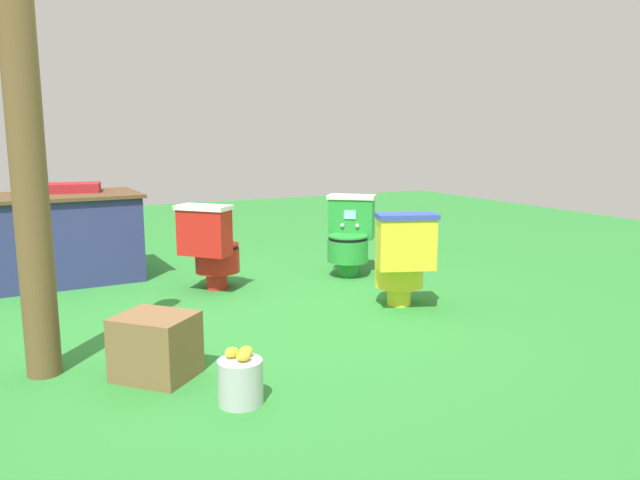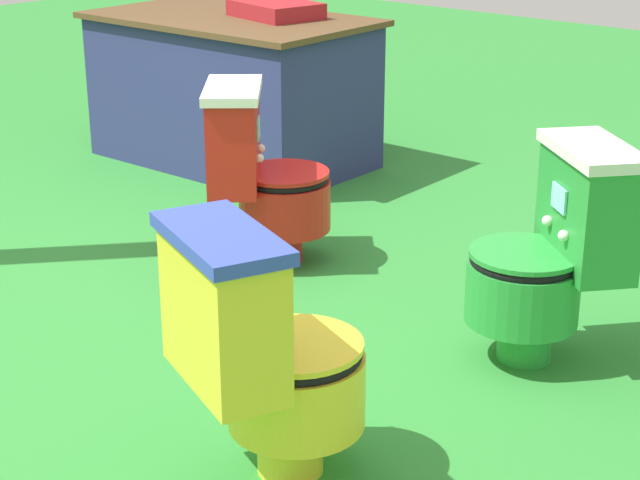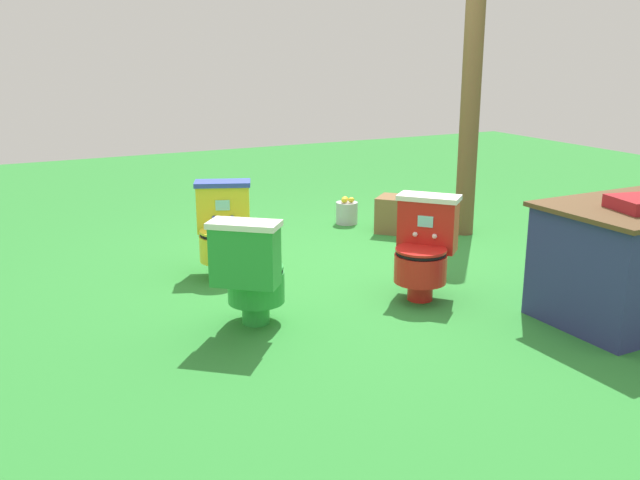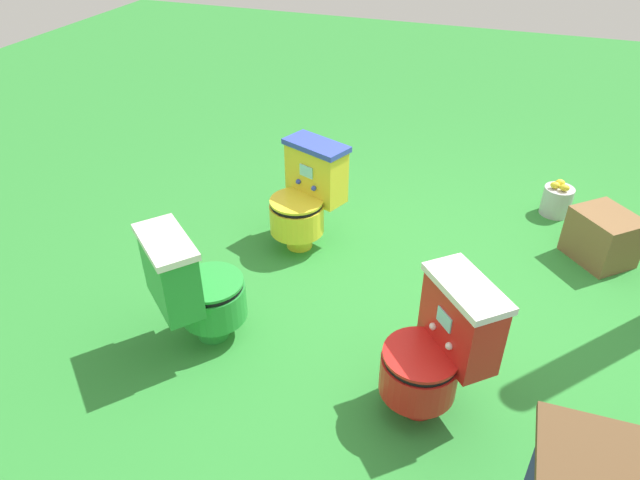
{
  "view_description": "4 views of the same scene",
  "coord_description": "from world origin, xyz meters",
  "px_view_note": "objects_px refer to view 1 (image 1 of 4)",
  "views": [
    {
      "loc": [
        -1.43,
        -4.13,
        1.3
      ],
      "look_at": [
        0.87,
        0.26,
        0.42
      ],
      "focal_mm": 34.44,
      "sensor_mm": 36.0,
      "label": 1
    },
    {
      "loc": [
        2.9,
        -2.24,
        1.61
      ],
      "look_at": [
        0.99,
        -0.03,
        0.51
      ],
      "focal_mm": 59.62,
      "sensor_mm": 36.0,
      "label": 2
    },
    {
      "loc": [
        2.92,
        4.68,
        1.77
      ],
      "look_at": [
        0.85,
        0.57,
        0.49
      ],
      "focal_mm": 40.04,
      "sensor_mm": 36.0,
      "label": 3
    },
    {
      "loc": [
        -0.06,
        2.67,
        2.3
      ],
      "look_at": [
        0.85,
        0.15,
        0.48
      ],
      "focal_mm": 32.17,
      "sensor_mm": 36.0,
      "label": 4
    }
  ],
  "objects_px": {
    "wooden_post": "(28,164)",
    "lemon_bucket": "(240,380)",
    "toilet_green": "(350,235)",
    "vendor_table": "(53,237)",
    "toilet_red": "(211,247)",
    "toilet_yellow": "(402,259)",
    "small_crate": "(156,346)"
  },
  "relations": [
    {
      "from": "toilet_red",
      "to": "toilet_green",
      "type": "relative_size",
      "value": 1.0
    },
    {
      "from": "toilet_yellow",
      "to": "vendor_table",
      "type": "relative_size",
      "value": 0.49
    },
    {
      "from": "toilet_green",
      "to": "vendor_table",
      "type": "height_order",
      "value": "vendor_table"
    },
    {
      "from": "toilet_yellow",
      "to": "lemon_bucket",
      "type": "distance_m",
      "value": 1.95
    },
    {
      "from": "lemon_bucket",
      "to": "toilet_red",
      "type": "bearing_deg",
      "value": 75.57
    },
    {
      "from": "toilet_green",
      "to": "small_crate",
      "type": "xyz_separation_m",
      "value": [
        -2.14,
        -1.61,
        -0.2
      ]
    },
    {
      "from": "wooden_post",
      "to": "lemon_bucket",
      "type": "xyz_separation_m",
      "value": [
        0.82,
        -0.84,
        -1.02
      ]
    },
    {
      "from": "toilet_yellow",
      "to": "wooden_post",
      "type": "xyz_separation_m",
      "value": [
        -2.47,
        -0.16,
        0.77
      ]
    },
    {
      "from": "vendor_table",
      "to": "toilet_red",
      "type": "bearing_deg",
      "value": -40.3
    },
    {
      "from": "small_crate",
      "to": "lemon_bucket",
      "type": "relative_size",
      "value": 1.42
    },
    {
      "from": "toilet_green",
      "to": "toilet_red",
      "type": "bearing_deg",
      "value": 39.0
    },
    {
      "from": "toilet_yellow",
      "to": "wooden_post",
      "type": "relative_size",
      "value": 0.32
    },
    {
      "from": "toilet_yellow",
      "to": "vendor_table",
      "type": "bearing_deg",
      "value": 158.48
    },
    {
      "from": "wooden_post",
      "to": "small_crate",
      "type": "bearing_deg",
      "value": -31.49
    },
    {
      "from": "toilet_red",
      "to": "wooden_post",
      "type": "xyz_separation_m",
      "value": [
        -1.37,
        -1.3,
        0.77
      ]
    },
    {
      "from": "toilet_yellow",
      "to": "toilet_green",
      "type": "bearing_deg",
      "value": 101.3
    },
    {
      "from": "wooden_post",
      "to": "lemon_bucket",
      "type": "height_order",
      "value": "wooden_post"
    },
    {
      "from": "toilet_green",
      "to": "lemon_bucket",
      "type": "xyz_separation_m",
      "value": [
        -1.86,
        -2.13,
        -0.25
      ]
    },
    {
      "from": "wooden_post",
      "to": "lemon_bucket",
      "type": "distance_m",
      "value": 1.56
    },
    {
      "from": "toilet_red",
      "to": "toilet_yellow",
      "type": "height_order",
      "value": "same"
    },
    {
      "from": "toilet_red",
      "to": "toilet_yellow",
      "type": "relative_size",
      "value": 1.0
    },
    {
      "from": "toilet_red",
      "to": "toilet_green",
      "type": "distance_m",
      "value": 1.31
    },
    {
      "from": "toilet_green",
      "to": "lemon_bucket",
      "type": "height_order",
      "value": "toilet_green"
    },
    {
      "from": "toilet_green",
      "to": "vendor_table",
      "type": "relative_size",
      "value": 0.49
    },
    {
      "from": "toilet_yellow",
      "to": "vendor_table",
      "type": "height_order",
      "value": "vendor_table"
    },
    {
      "from": "small_crate",
      "to": "wooden_post",
      "type": "bearing_deg",
      "value": 148.51
    },
    {
      "from": "vendor_table",
      "to": "wooden_post",
      "type": "bearing_deg",
      "value": -96.17
    },
    {
      "from": "vendor_table",
      "to": "lemon_bucket",
      "type": "distance_m",
      "value": 3.16
    },
    {
      "from": "wooden_post",
      "to": "toilet_red",
      "type": "bearing_deg",
      "value": 43.44
    },
    {
      "from": "vendor_table",
      "to": "wooden_post",
      "type": "xyz_separation_m",
      "value": [
        -0.24,
        -2.25,
        0.75
      ]
    },
    {
      "from": "vendor_table",
      "to": "lemon_bucket",
      "type": "height_order",
      "value": "vendor_table"
    },
    {
      "from": "toilet_red",
      "to": "vendor_table",
      "type": "relative_size",
      "value": 0.49
    }
  ]
}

